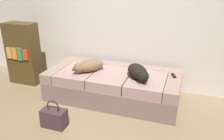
# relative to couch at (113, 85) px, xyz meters

# --- Properties ---
(ground_plane) EXTENTS (10.00, 10.00, 0.00)m
(ground_plane) POSITION_rel_couch_xyz_m (0.00, -0.97, -0.23)
(ground_plane) COLOR #8A7354
(back_wall) EXTENTS (6.40, 0.10, 2.80)m
(back_wall) POSITION_rel_couch_xyz_m (0.00, 0.63, 1.17)
(back_wall) COLOR silver
(back_wall) RESTS_ON ground
(couch) EXTENTS (2.05, 0.94, 0.46)m
(couch) POSITION_rel_couch_xyz_m (0.00, 0.00, 0.00)
(couch) COLOR #7C665F
(couch) RESTS_ON ground
(dog_tan) EXTENTS (0.44, 0.51, 0.19)m
(dog_tan) POSITION_rel_couch_xyz_m (-0.36, -0.11, 0.33)
(dog_tan) COLOR brown
(dog_tan) RESTS_ON couch
(dog_dark) EXTENTS (0.45, 0.52, 0.20)m
(dog_dark) POSITION_rel_couch_xyz_m (0.42, -0.12, 0.33)
(dog_dark) COLOR black
(dog_dark) RESTS_ON couch
(tv_remote) EXTENTS (0.09, 0.16, 0.02)m
(tv_remote) POSITION_rel_couch_xyz_m (0.90, 0.13, 0.24)
(tv_remote) COLOR black
(tv_remote) RESTS_ON couch
(handbag) EXTENTS (0.32, 0.18, 0.38)m
(handbag) POSITION_rel_couch_xyz_m (-0.48, -0.97, -0.10)
(handbag) COLOR #3C2C33
(handbag) RESTS_ON ground
(bookshelf) EXTENTS (0.56, 0.30, 1.10)m
(bookshelf) POSITION_rel_couch_xyz_m (-1.73, 0.08, 0.32)
(bookshelf) COLOR #4B381B
(bookshelf) RESTS_ON ground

